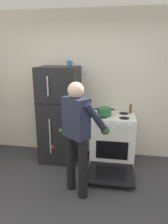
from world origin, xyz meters
TOP-DOWN VIEW (x-y plane):
  - ground at (0.00, 0.00)m, footprint 8.00×8.00m
  - kitchen_wall_back at (0.00, 1.95)m, footprint 6.00×0.10m
  - refrigerator at (-0.50, 1.57)m, footprint 0.68×0.72m
  - stove_range at (0.47, 1.55)m, footprint 0.76×1.21m
  - person_cook at (0.02, 0.60)m, footprint 0.65×0.68m
  - red_pot at (0.31, 1.52)m, footprint 0.34×0.24m
  - coffee_mug at (-0.32, 1.62)m, footprint 0.11×0.08m
  - pepper_mill at (0.77, 1.77)m, footprint 0.05×0.05m

SIDE VIEW (x-z plane):
  - ground at x=0.00m, z-range 0.00..0.00m
  - stove_range at x=0.47m, z-range -0.01..0.88m
  - refrigerator at x=-0.50m, z-range 0.00..1.72m
  - person_cook at x=0.02m, z-range 0.15..1.75m
  - red_pot at x=0.31m, z-range 0.90..1.03m
  - pepper_mill at x=0.77m, z-range 0.90..1.05m
  - kitchen_wall_back at x=0.00m, z-range 0.00..2.70m
  - coffee_mug at x=-0.32m, z-range 1.72..1.82m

